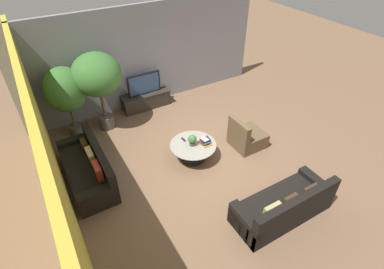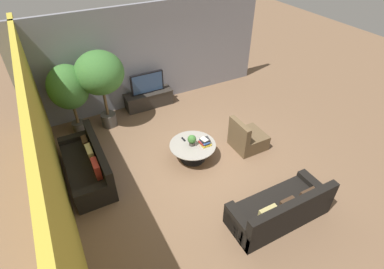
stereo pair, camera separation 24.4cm
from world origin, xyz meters
name	(u,v)px [view 1 (the left image)]	position (x,y,z in m)	size (l,w,h in m)	color
ground_plane	(203,158)	(0.00, 0.00, 0.00)	(24.00, 24.00, 0.00)	brown
back_wall_stone	(146,56)	(0.00, 3.26, 1.50)	(7.40, 0.12, 3.00)	gray
side_wall_left	(48,151)	(-3.26, 0.20, 1.50)	(0.12, 7.40, 3.00)	gold
media_console	(146,100)	(-0.27, 2.94, 0.26)	(1.49, 0.50, 0.49)	#2D2823
television	(144,84)	(-0.27, 2.94, 0.81)	(1.02, 0.13, 0.65)	black
coffee_table	(193,149)	(-0.22, 0.11, 0.32)	(1.13, 1.13, 0.45)	black
couch_by_wall	(89,169)	(-2.63, 0.72, 0.29)	(0.84, 2.15, 0.84)	black
couch_near_entry	(284,206)	(0.46, -2.31, 0.29)	(2.06, 0.84, 0.84)	black
armchair_wicker	(246,137)	(1.23, -0.15, 0.27)	(0.80, 0.76, 0.86)	brown
potted_palm_tall	(65,91)	(-2.49, 2.63, 1.35)	(1.04, 1.04, 1.98)	#514C47
potted_palm_corner	(97,76)	(-1.67, 2.51, 1.59)	(1.26, 1.26, 2.21)	#514C47
potted_plant_tabletop	(192,140)	(-0.24, 0.11, 0.60)	(0.21, 0.21, 0.28)	#514C47
book_stack	(205,141)	(0.05, 0.00, 0.52)	(0.26, 0.29, 0.17)	gold
remote_black	(184,140)	(-0.33, 0.39, 0.46)	(0.04, 0.16, 0.02)	black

